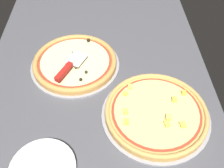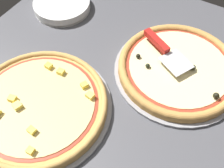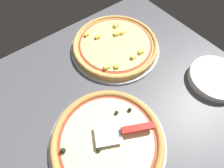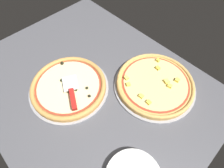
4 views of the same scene
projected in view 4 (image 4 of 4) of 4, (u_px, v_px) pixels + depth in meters
ground_plane at (90, 84)px, 94.76cm from camera, size 129.35×100.67×3.60cm
pizza_pan_front at (69, 88)px, 90.72cm from camera, size 40.86×40.86×1.00cm
pizza_front at (69, 86)px, 89.05cm from camera, size 38.41×38.41×4.10cm
pizza_pan_back at (154, 85)px, 91.61cm from camera, size 42.31×42.31×1.00cm
pizza_back at (155, 83)px, 89.81cm from camera, size 39.78×39.78×3.94cm
serving_spatula at (72, 95)px, 82.16cm from camera, size 19.84×13.47×2.00cm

